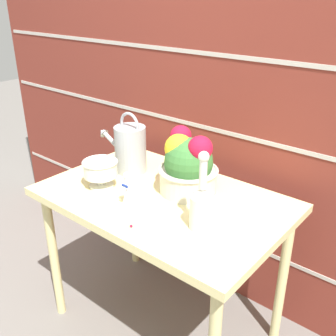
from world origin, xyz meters
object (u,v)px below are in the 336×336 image
watering_can (130,148)px  figurine_vase (128,193)px  crystal_pedestal_bowl (100,170)px  flower_planter (188,165)px  glass_decanter (202,204)px

watering_can → figurine_vase: bearing=-47.0°
crystal_pedestal_bowl → flower_planter: flower_planter is taller
watering_can → glass_decanter: 0.60m
flower_planter → watering_can: bearing=-179.2°
flower_planter → figurine_vase: (-0.10, -0.27, -0.06)m
watering_can → crystal_pedestal_bowl: 0.21m
flower_planter → figurine_vase: size_ratio=1.78×
crystal_pedestal_bowl → flower_planter: size_ratio=0.56×
flower_planter → figurine_vase: 0.29m
glass_decanter → figurine_vase: 0.33m
crystal_pedestal_bowl → flower_planter: 0.39m
flower_planter → figurine_vase: flower_planter is taller
flower_planter → glass_decanter: bearing=-42.8°
watering_can → crystal_pedestal_bowl: (0.02, -0.21, -0.04)m
crystal_pedestal_bowl → glass_decanter: bearing=1.3°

